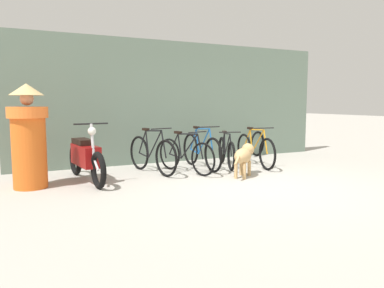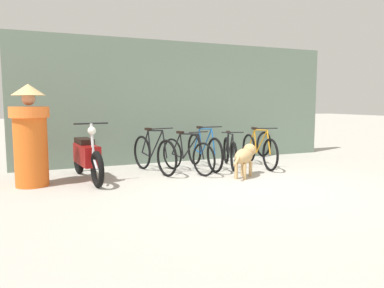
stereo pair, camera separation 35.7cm
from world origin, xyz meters
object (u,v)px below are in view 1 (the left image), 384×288
(bicycle_3, at_px, (226,152))
(bicycle_0, at_px, (152,154))
(motorcycle, at_px, (86,157))
(spare_tire_left, at_px, (257,144))
(bicycle_4, at_px, (255,150))
(stray_dog, at_px, (244,155))
(bicycle_2, at_px, (201,151))
(person_in_robes, at_px, (29,136))
(bicycle_1, at_px, (185,155))

(bicycle_3, bearing_deg, bicycle_0, -71.06)
(motorcycle, xyz_separation_m, spare_tire_left, (4.61, 1.19, -0.11))
(bicycle_4, xyz_separation_m, motorcycle, (-3.65, 0.03, 0.08))
(bicycle_0, relative_size, stray_dog, 1.95)
(bicycle_2, distance_m, bicycle_3, 0.60)
(stray_dog, relative_size, person_in_robes, 0.50)
(bicycle_0, height_order, bicycle_3, bicycle_0)
(bicycle_2, xyz_separation_m, stray_dog, (0.33, -1.12, 0.03))
(bicycle_1, xyz_separation_m, bicycle_4, (1.70, 0.01, 0.01))
(stray_dog, distance_m, spare_tire_left, 2.77)
(person_in_robes, bearing_deg, bicycle_1, -163.87)
(bicycle_1, xyz_separation_m, bicycle_3, (1.10, 0.23, -0.03))
(motorcycle, height_order, stray_dog, motorcycle)
(bicycle_0, bearing_deg, person_in_robes, -93.54)
(motorcycle, xyz_separation_m, stray_dog, (2.78, -0.88, -0.03))
(motorcycle, distance_m, stray_dog, 2.92)
(bicycle_2, height_order, motorcycle, motorcycle)
(bicycle_4, relative_size, stray_dog, 2.04)
(bicycle_2, height_order, bicycle_4, bicycle_2)
(bicycle_4, distance_m, person_in_robes, 4.60)
(motorcycle, relative_size, stray_dog, 2.32)
(bicycle_1, xyz_separation_m, stray_dog, (0.83, -0.85, 0.05))
(bicycle_1, height_order, bicycle_4, bicycle_4)
(person_in_robes, distance_m, spare_tire_left, 5.71)
(bicycle_0, height_order, bicycle_4, bicycle_0)
(bicycle_0, relative_size, bicycle_2, 0.96)
(bicycle_3, distance_m, stray_dog, 1.11)
(person_in_robes, bearing_deg, stray_dog, -177.21)
(bicycle_4, bearing_deg, bicycle_2, -94.40)
(bicycle_0, bearing_deg, bicycle_2, 79.21)
(bicycle_0, bearing_deg, bicycle_4, 71.98)
(bicycle_0, bearing_deg, spare_tire_left, 94.47)
(bicycle_0, height_order, bicycle_1, bicycle_0)
(bicycle_0, xyz_separation_m, bicycle_3, (1.72, -0.02, -0.05))
(bicycle_1, bearing_deg, spare_tire_left, 98.76)
(spare_tire_left, bearing_deg, person_in_robes, -166.66)
(bicycle_1, distance_m, spare_tire_left, 2.93)
(bicycle_4, height_order, person_in_robes, person_in_robes)
(bicycle_0, height_order, spare_tire_left, bicycle_0)
(bicycle_4, bearing_deg, motorcycle, -82.23)
(person_in_robes, relative_size, spare_tire_left, 2.61)
(bicycle_0, distance_m, stray_dog, 1.82)
(bicycle_2, relative_size, spare_tire_left, 2.66)
(person_in_robes, xyz_separation_m, spare_tire_left, (5.53, 1.31, -0.53))
(bicycle_2, xyz_separation_m, bicycle_3, (0.60, -0.05, -0.05))
(bicycle_1, xyz_separation_m, bicycle_2, (0.51, 0.28, 0.02))
(bicycle_0, relative_size, motorcycle, 0.84)
(bicycle_1, xyz_separation_m, spare_tire_left, (2.66, 1.22, -0.03))
(bicycle_0, relative_size, bicycle_4, 0.96)
(bicycle_4, xyz_separation_m, stray_dog, (-0.87, -0.86, 0.04))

